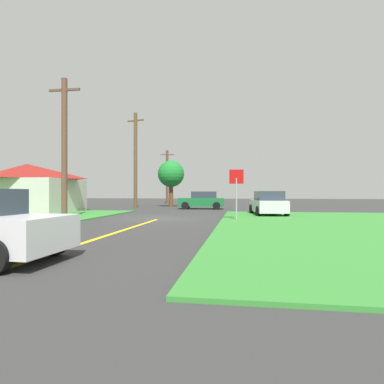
{
  "coord_description": "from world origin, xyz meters",
  "views": [
    {
      "loc": [
        4.7,
        -18.33,
        1.54
      ],
      "look_at": [
        1.31,
        3.6,
        1.57
      ],
      "focal_mm": 29.62,
      "sensor_mm": 36.0,
      "label": 1
    }
  ],
  "objects_px": {
    "utility_pole_near": "(64,147)",
    "utility_pole_mid": "(135,160)",
    "stop_sign": "(236,185)",
    "car_on_crossroad": "(268,203)",
    "car_approaching_junction": "(202,200)",
    "oak_tree_left": "(171,174)",
    "utility_pole_far": "(167,176)",
    "barn": "(27,188)"
  },
  "relations": [
    {
      "from": "utility_pole_near",
      "to": "utility_pole_mid",
      "type": "bearing_deg",
      "value": 91.96
    },
    {
      "from": "utility_pole_near",
      "to": "utility_pole_mid",
      "type": "height_order",
      "value": "utility_pole_mid"
    },
    {
      "from": "stop_sign",
      "to": "utility_pole_near",
      "type": "distance_m",
      "value": 9.65
    },
    {
      "from": "car_on_crossroad",
      "to": "car_approaching_junction",
      "type": "height_order",
      "value": "same"
    },
    {
      "from": "oak_tree_left",
      "to": "utility_pole_far",
      "type": "bearing_deg",
      "value": 105.79
    },
    {
      "from": "utility_pole_mid",
      "to": "car_on_crossroad",
      "type": "bearing_deg",
      "value": -33.44
    },
    {
      "from": "utility_pole_mid",
      "to": "barn",
      "type": "height_order",
      "value": "utility_pole_mid"
    },
    {
      "from": "car_on_crossroad",
      "to": "oak_tree_left",
      "type": "xyz_separation_m",
      "value": [
        -9.23,
        11.82,
        2.69
      ]
    },
    {
      "from": "barn",
      "to": "oak_tree_left",
      "type": "bearing_deg",
      "value": 50.58
    },
    {
      "from": "car_approaching_junction",
      "to": "stop_sign",
      "type": "bearing_deg",
      "value": 102.89
    },
    {
      "from": "stop_sign",
      "to": "utility_pole_far",
      "type": "bearing_deg",
      "value": -74.25
    },
    {
      "from": "utility_pole_far",
      "to": "car_on_crossroad",
      "type": "bearing_deg",
      "value": -60.62
    },
    {
      "from": "car_on_crossroad",
      "to": "barn",
      "type": "height_order",
      "value": "barn"
    },
    {
      "from": "car_approaching_junction",
      "to": "barn",
      "type": "bearing_deg",
      "value": 24.7
    },
    {
      "from": "car_approaching_junction",
      "to": "utility_pole_near",
      "type": "height_order",
      "value": "utility_pole_near"
    },
    {
      "from": "stop_sign",
      "to": "barn",
      "type": "xyz_separation_m",
      "value": [
        -16.24,
        5.19,
        -0.07
      ]
    },
    {
      "from": "utility_pole_near",
      "to": "utility_pole_mid",
      "type": "distance_m",
      "value": 13.22
    },
    {
      "from": "car_approaching_junction",
      "to": "utility_pole_far",
      "type": "bearing_deg",
      "value": -66.89
    },
    {
      "from": "utility_pole_mid",
      "to": "utility_pole_near",
      "type": "bearing_deg",
      "value": -88.04
    },
    {
      "from": "barn",
      "to": "utility_pole_near",
      "type": "bearing_deg",
      "value": -42.17
    },
    {
      "from": "car_on_crossroad",
      "to": "oak_tree_left",
      "type": "distance_m",
      "value": 15.24
    },
    {
      "from": "stop_sign",
      "to": "barn",
      "type": "bearing_deg",
      "value": -23.13
    },
    {
      "from": "oak_tree_left",
      "to": "utility_pole_mid",
      "type": "bearing_deg",
      "value": -123.1
    },
    {
      "from": "car_on_crossroad",
      "to": "utility_pole_mid",
      "type": "relative_size",
      "value": 0.48
    },
    {
      "from": "car_on_crossroad",
      "to": "utility_pole_far",
      "type": "bearing_deg",
      "value": 23.0
    },
    {
      "from": "stop_sign",
      "to": "car_approaching_junction",
      "type": "xyz_separation_m",
      "value": [
        -3.31,
        11.88,
        -1.15
      ]
    },
    {
      "from": "utility_pole_mid",
      "to": "oak_tree_left",
      "type": "distance_m",
      "value": 4.93
    },
    {
      "from": "stop_sign",
      "to": "utility_pole_far",
      "type": "relative_size",
      "value": 0.38
    },
    {
      "from": "stop_sign",
      "to": "utility_pole_mid",
      "type": "height_order",
      "value": "utility_pole_mid"
    },
    {
      "from": "oak_tree_left",
      "to": "barn",
      "type": "height_order",
      "value": "oak_tree_left"
    },
    {
      "from": "utility_pole_mid",
      "to": "car_approaching_junction",
      "type": "bearing_deg",
      "value": -2.47
    },
    {
      "from": "utility_pole_near",
      "to": "oak_tree_left",
      "type": "xyz_separation_m",
      "value": [
        2.16,
        17.2,
        -0.52
      ]
    },
    {
      "from": "utility_pole_mid",
      "to": "utility_pole_far",
      "type": "height_order",
      "value": "utility_pole_mid"
    },
    {
      "from": "car_on_crossroad",
      "to": "utility_pole_mid",
      "type": "height_order",
      "value": "utility_pole_mid"
    },
    {
      "from": "stop_sign",
      "to": "utility_pole_near",
      "type": "xyz_separation_m",
      "value": [
        -9.37,
        -1.03,
        2.06
      ]
    },
    {
      "from": "stop_sign",
      "to": "oak_tree_left",
      "type": "height_order",
      "value": "oak_tree_left"
    },
    {
      "from": "utility_pole_near",
      "to": "oak_tree_left",
      "type": "height_order",
      "value": "utility_pole_near"
    },
    {
      "from": "utility_pole_near",
      "to": "stop_sign",
      "type": "bearing_deg",
      "value": 6.26
    },
    {
      "from": "utility_pole_mid",
      "to": "barn",
      "type": "xyz_separation_m",
      "value": [
        -6.41,
        -6.97,
        -2.82
      ]
    },
    {
      "from": "utility_pole_far",
      "to": "barn",
      "type": "height_order",
      "value": "utility_pole_far"
    },
    {
      "from": "car_on_crossroad",
      "to": "utility_pole_far",
      "type": "relative_size",
      "value": 0.6
    },
    {
      "from": "car_approaching_junction",
      "to": "utility_pole_far",
      "type": "distance_m",
      "value": 15.24
    }
  ]
}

